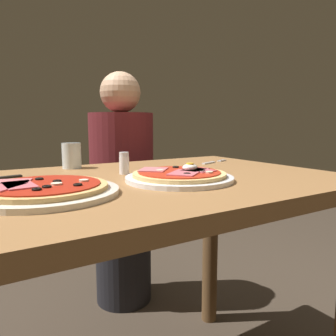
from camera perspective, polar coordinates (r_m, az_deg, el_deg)
name	(u,v)px	position (r m, az deg, el deg)	size (l,w,h in m)	color
dining_table	(156,224)	(0.96, -2.09, -9.79)	(1.06, 0.76, 0.78)	olive
pizza_foreground	(180,176)	(0.87, 2.05, -1.42)	(0.29, 0.29, 0.05)	white
pizza_across_left	(44,190)	(0.75, -20.96, -3.61)	(0.32, 0.32, 0.03)	silver
water_glass_near	(72,157)	(1.16, -16.56, 1.80)	(0.06, 0.06, 0.09)	silver
fork	(213,162)	(1.28, 7.87, 1.02)	(0.15, 0.06, 0.00)	silver
salt_shaker	(124,163)	(0.99, -7.71, 0.82)	(0.03, 0.03, 0.07)	white
diner_person	(122,196)	(1.69, -8.02, -4.85)	(0.32, 0.32, 1.18)	black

